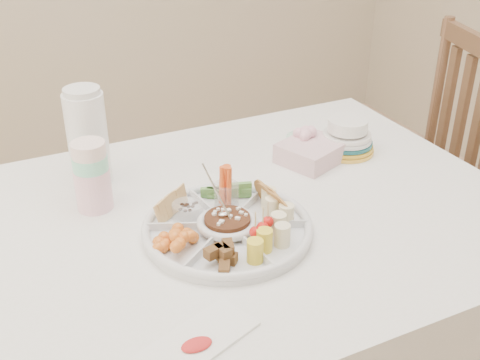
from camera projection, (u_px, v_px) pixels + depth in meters
name	position (u px, v px, depth m)	size (l,w,h in m)	color
dining_table	(214.00, 338.00, 1.61)	(1.52, 1.02, 0.76)	white
chair	(401.00, 183.00, 2.07)	(0.44, 0.44, 1.04)	#562816
party_tray	(227.00, 226.00, 1.36)	(0.38, 0.38, 0.04)	white
bean_dip	(227.00, 223.00, 1.35)	(0.10, 0.10, 0.04)	black
tortillas	(275.00, 202.00, 1.41)	(0.10, 0.10, 0.06)	olive
carrot_cucumber	(226.00, 182.00, 1.45)	(0.12, 0.12, 0.11)	#E8551F
pita_raisins	(178.00, 204.00, 1.40)	(0.10, 0.10, 0.05)	#E39D5A
cherries	(176.00, 238.00, 1.29)	(0.12, 0.12, 0.05)	#C87930
granola_chunks	(229.00, 255.00, 1.24)	(0.10, 0.10, 0.04)	brown
banana_tomato	(280.00, 227.00, 1.29)	(0.11, 0.11, 0.09)	#E9E18C
cup_stack	(90.00, 164.00, 1.41)	(0.09, 0.09, 0.24)	white
thermos	(87.00, 136.00, 1.52)	(0.10, 0.10, 0.26)	white
flower_bowl	(305.00, 141.00, 1.71)	(0.11, 0.11, 0.08)	#B1DEC8
napkin_stack	(312.00, 152.00, 1.68)	(0.17, 0.14, 0.06)	beige
plate_stack	(347.00, 135.00, 1.72)	(0.16, 0.16, 0.10)	yellow
placemat	(181.00, 353.00, 1.04)	(0.30, 0.10, 0.01)	white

